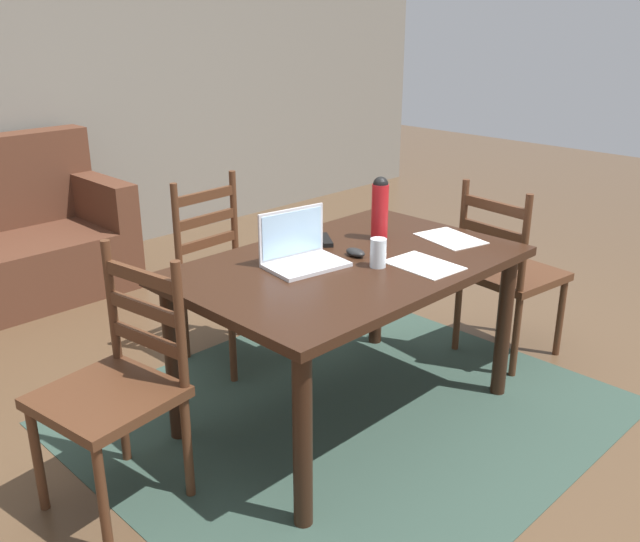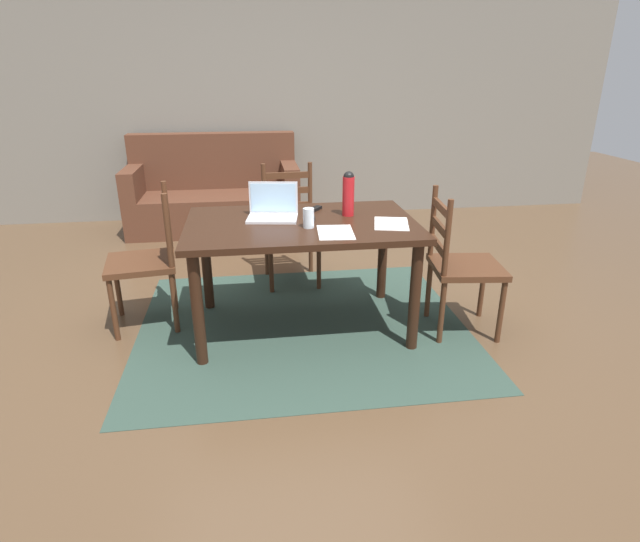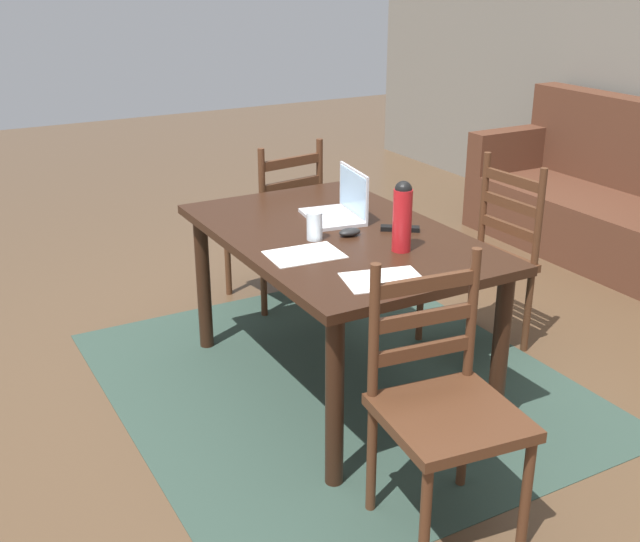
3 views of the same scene
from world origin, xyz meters
TOP-DOWN VIEW (x-y plane):
  - ground_plane at (0.00, 0.00)m, footprint 14.00×14.00m
  - area_rug at (0.00, 0.00)m, footprint 2.22×1.97m
  - wall_back at (0.00, 2.98)m, footprint 8.00×0.12m
  - dining_table at (0.00, 0.00)m, footprint 1.47×0.95m
  - chair_far_head at (-0.00, 0.84)m, footprint 0.46×0.46m
  - chair_left_far at (-1.02, 0.19)m, footprint 0.50×0.50m
  - chair_right_near at (1.02, -0.18)m, footprint 0.49×0.49m
  - laptop at (-0.17, 0.12)m, footprint 0.35×0.27m
  - water_bottle at (0.32, 0.11)m, footprint 0.08×0.08m
  - drinking_glass at (0.03, -0.13)m, footprint 0.07×0.07m
  - computer_mouse at (0.06, 0.02)m, footprint 0.07×0.10m
  - tv_remote at (0.11, 0.25)m, footprint 0.13×0.16m
  - paper_stack_left at (0.56, -0.13)m, footprint 0.27×0.34m
  - paper_stack_right at (0.18, -0.26)m, footprint 0.23×0.31m

SIDE VIEW (x-z plane):
  - ground_plane at x=0.00m, z-range 0.00..0.00m
  - area_rug at x=0.00m, z-range 0.00..0.01m
  - chair_far_head at x=0.00m, z-range -0.01..0.94m
  - chair_left_far at x=-1.02m, z-range -0.01..0.94m
  - chair_right_near at x=1.02m, z-range -0.01..0.94m
  - dining_table at x=0.00m, z-range 0.28..1.03m
  - paper_stack_left at x=0.56m, z-range 0.75..0.75m
  - paper_stack_right at x=0.18m, z-range 0.75..0.75m
  - tv_remote at x=0.11m, z-range 0.75..0.77m
  - computer_mouse at x=0.06m, z-range 0.75..0.78m
  - laptop at x=-0.17m, z-range 0.69..0.92m
  - drinking_glass at x=0.03m, z-range 0.75..0.87m
  - water_bottle at x=0.32m, z-range 0.75..1.05m
  - wall_back at x=0.00m, z-range 0.00..2.70m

